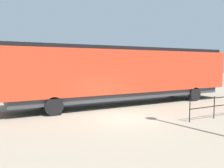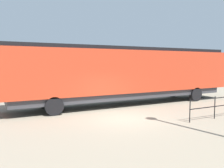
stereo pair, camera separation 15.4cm
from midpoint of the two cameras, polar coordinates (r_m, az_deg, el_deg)
The scene contains 2 objects.
ground_plane at distance 13.21m, azimuth 2.32°, elevation -8.29°, with size 120.00×120.00×0.00m, color gray.
locomotive at distance 17.79m, azimuth 4.48°, elevation 2.78°, with size 2.98×17.89×4.19m.
Camera 1 is at (11.01, -6.64, 3.03)m, focal length 37.99 mm.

